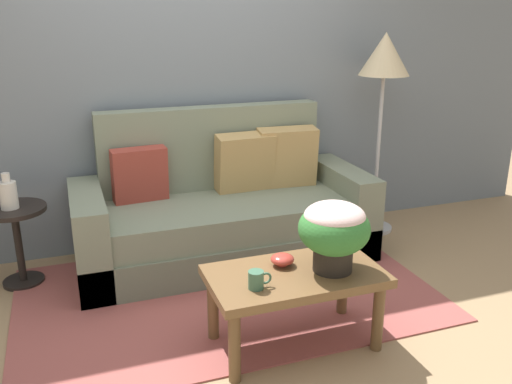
% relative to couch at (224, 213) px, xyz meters
% --- Properties ---
extents(ground_plane, '(14.00, 14.00, 0.00)m').
position_rel_couch_xyz_m(ground_plane, '(-0.16, -0.73, -0.34)').
color(ground_plane, '#997A56').
extents(wall_back, '(6.40, 0.12, 2.91)m').
position_rel_couch_xyz_m(wall_back, '(-0.16, 0.46, 1.12)').
color(wall_back, slate).
rests_on(wall_back, ground).
extents(area_rug, '(2.62, 1.64, 0.01)m').
position_rel_couch_xyz_m(area_rug, '(-0.16, -0.59, -0.33)').
color(area_rug, '#994C47').
rests_on(area_rug, ground).
extents(couch, '(2.11, 0.86, 1.08)m').
position_rel_couch_xyz_m(couch, '(0.00, 0.00, 0.00)').
color(couch, '#626B59').
rests_on(couch, ground).
extents(coffee_table, '(0.93, 0.52, 0.44)m').
position_rel_couch_xyz_m(coffee_table, '(0.03, -1.24, 0.03)').
color(coffee_table, brown).
rests_on(coffee_table, ground).
extents(side_table, '(0.41, 0.41, 0.54)m').
position_rel_couch_xyz_m(side_table, '(-1.41, 0.03, 0.04)').
color(side_table, black).
rests_on(side_table, ground).
extents(floor_lamp, '(0.39, 0.39, 1.61)m').
position_rel_couch_xyz_m(floor_lamp, '(1.33, 0.08, 1.01)').
color(floor_lamp, '#B2B2B7').
rests_on(floor_lamp, ground).
extents(potted_plant, '(0.38, 0.38, 0.38)m').
position_rel_couch_xyz_m(potted_plant, '(0.22, -1.29, 0.34)').
color(potted_plant, black).
rests_on(potted_plant, coffee_table).
extents(coffee_mug, '(0.12, 0.08, 0.09)m').
position_rel_couch_xyz_m(coffee_mug, '(-0.23, -1.34, 0.15)').
color(coffee_mug, '#3D664C').
rests_on(coffee_mug, coffee_table).
extents(snack_bowl, '(0.13, 0.13, 0.07)m').
position_rel_couch_xyz_m(snack_bowl, '(-0.01, -1.15, 0.14)').
color(snack_bowl, '#B2382D').
rests_on(snack_bowl, coffee_table).
extents(table_vase, '(0.11, 0.11, 0.24)m').
position_rel_couch_xyz_m(table_vase, '(-1.43, 0.02, 0.30)').
color(table_vase, silver).
rests_on(table_vase, side_table).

